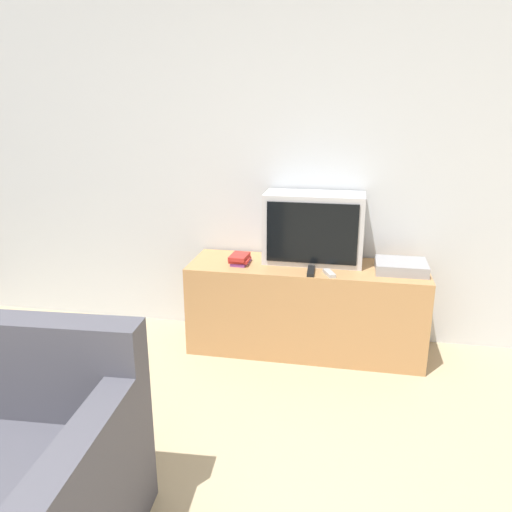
# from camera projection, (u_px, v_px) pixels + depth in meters

# --- Properties ---
(wall_back) EXTENTS (9.00, 0.06, 2.60)m
(wall_back) POSITION_uv_depth(u_px,v_px,m) (228.00, 172.00, 3.91)
(wall_back) COLOR silver
(wall_back) RESTS_ON ground_plane
(tv_stand) EXTENTS (1.74, 0.54, 0.68)m
(tv_stand) POSITION_uv_depth(u_px,v_px,m) (306.00, 308.00, 3.78)
(tv_stand) COLOR tan
(tv_stand) RESTS_ON ground_plane
(television) EXTENTS (0.73, 0.34, 0.52)m
(television) POSITION_uv_depth(u_px,v_px,m) (314.00, 228.00, 3.69)
(television) COLOR silver
(television) RESTS_ON tv_stand
(book_stack) EXTENTS (0.14, 0.22, 0.07)m
(book_stack) POSITION_uv_depth(u_px,v_px,m) (240.00, 259.00, 3.70)
(book_stack) COLOR #7A3884
(book_stack) RESTS_ON tv_stand
(remote_on_stand) EXTENTS (0.06, 0.19, 0.02)m
(remote_on_stand) POSITION_uv_depth(u_px,v_px,m) (311.00, 271.00, 3.51)
(remote_on_stand) COLOR black
(remote_on_stand) RESTS_ON tv_stand
(remote_secondary) EXTENTS (0.10, 0.15, 0.02)m
(remote_secondary) POSITION_uv_depth(u_px,v_px,m) (329.00, 273.00, 3.47)
(remote_secondary) COLOR #B7B7B7
(remote_secondary) RESTS_ON tv_stand
(set_top_box) EXTENTS (0.36, 0.29, 0.07)m
(set_top_box) POSITION_uv_depth(u_px,v_px,m) (401.00, 266.00, 3.53)
(set_top_box) COLOR #99999E
(set_top_box) RESTS_ON tv_stand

